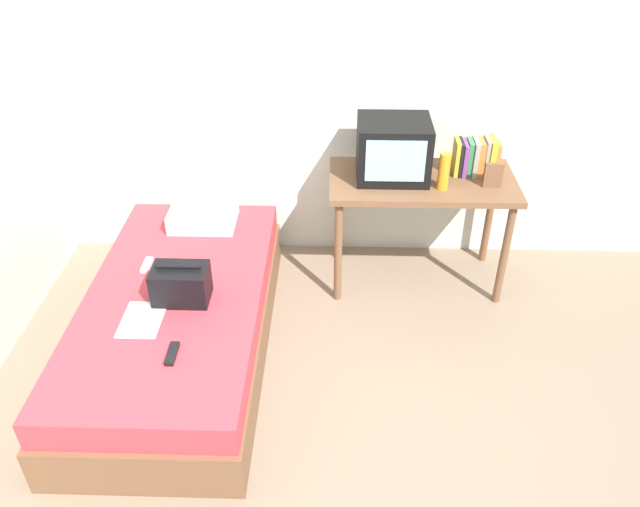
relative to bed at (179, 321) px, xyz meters
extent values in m
plane|color=#84705B|center=(0.93, -0.82, -0.21)|extent=(8.00, 8.00, 0.00)
cube|color=silver|center=(0.93, 1.18, 1.09)|extent=(5.20, 0.10, 2.60)
cube|color=brown|center=(0.00, 0.00, -0.08)|extent=(1.00, 2.00, 0.27)
cube|color=#C63842|center=(0.00, 0.00, 0.14)|extent=(0.97, 1.94, 0.16)
cube|color=brown|center=(1.43, 0.76, 0.53)|extent=(1.16, 0.60, 0.04)
cylinder|color=brown|center=(0.91, 0.52, 0.15)|extent=(0.05, 0.05, 0.73)
cylinder|color=brown|center=(1.95, 0.52, 0.15)|extent=(0.05, 0.05, 0.73)
cylinder|color=brown|center=(0.91, 1.00, 0.15)|extent=(0.05, 0.05, 0.73)
cylinder|color=brown|center=(1.95, 1.00, 0.15)|extent=(0.05, 0.05, 0.73)
cube|color=black|center=(1.24, 0.80, 0.73)|extent=(0.44, 0.38, 0.36)
cube|color=#8CB2E0|center=(1.24, 0.60, 0.74)|extent=(0.35, 0.01, 0.26)
cylinder|color=orange|center=(1.53, 0.63, 0.67)|extent=(0.07, 0.07, 0.23)
cube|color=gold|center=(1.64, 0.84, 0.66)|extent=(0.03, 0.14, 0.22)
cube|color=black|center=(1.66, 0.84, 0.66)|extent=(0.02, 0.15, 0.22)
cube|color=#7A3D89|center=(1.69, 0.84, 0.66)|extent=(0.03, 0.16, 0.21)
cube|color=#337F47|center=(1.72, 0.84, 0.66)|extent=(0.03, 0.13, 0.22)
cube|color=gray|center=(1.75, 0.84, 0.67)|extent=(0.03, 0.15, 0.23)
cube|color=#CC7233|center=(1.79, 0.84, 0.66)|extent=(0.04, 0.14, 0.22)
cube|color=gray|center=(1.82, 0.84, 0.67)|extent=(0.02, 0.14, 0.24)
cube|color=gold|center=(1.85, 0.84, 0.67)|extent=(0.03, 0.16, 0.24)
cube|color=#CC7233|center=(1.89, 0.84, 0.66)|extent=(0.03, 0.13, 0.21)
cube|color=brown|center=(1.84, 0.66, 0.63)|extent=(0.11, 0.02, 0.16)
cube|color=silver|center=(0.04, 0.73, 0.28)|extent=(0.42, 0.33, 0.12)
cube|color=black|center=(0.07, -0.07, 0.32)|extent=(0.30, 0.20, 0.20)
cylinder|color=black|center=(0.07, -0.07, 0.43)|extent=(0.24, 0.02, 0.02)
cube|color=white|center=(-0.11, -0.26, 0.22)|extent=(0.21, 0.29, 0.01)
cube|color=black|center=(0.11, -0.51, 0.23)|extent=(0.04, 0.16, 0.02)
cube|color=#B7B7BC|center=(-0.21, 0.23, 0.23)|extent=(0.04, 0.14, 0.02)
camera|label=1|loc=(0.90, -2.74, 2.34)|focal=35.07mm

